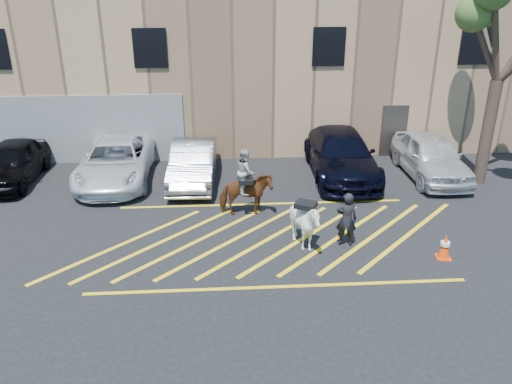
{
  "coord_description": "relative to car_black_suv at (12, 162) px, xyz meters",
  "views": [
    {
      "loc": [
        -1.24,
        -13.19,
        6.97
      ],
      "look_at": [
        -0.34,
        0.2,
        1.3
      ],
      "focal_mm": 35.0,
      "sensor_mm": 36.0,
      "label": 1
    }
  ],
  "objects": [
    {
      "name": "car_silver_sedan",
      "position": [
        6.76,
        -0.48,
        -0.01
      ],
      "size": [
        1.72,
        4.57,
        1.49
      ],
      "primitive_type": "imported",
      "rotation": [
        0.0,
        0.0,
        -0.03
      ],
      "color": "gray",
      "rests_on": "ground"
    },
    {
      "name": "car_white_pickup",
      "position": [
        3.86,
        -0.16,
        -0.01
      ],
      "size": [
        2.59,
        5.46,
        1.5
      ],
      "primitive_type": "imported",
      "rotation": [
        0.0,
        0.0,
        0.02
      ],
      "color": "white",
      "rests_on": "ground"
    },
    {
      "name": "car_white_suv",
      "position": [
        15.8,
        -0.52,
        0.05
      ],
      "size": [
        1.99,
        4.8,
        1.63
      ],
      "primitive_type": "imported",
      "rotation": [
        0.0,
        0.0,
        -0.01
      ],
      "color": "white",
      "rests_on": "ground"
    },
    {
      "name": "traffic_cone",
      "position": [
        13.83,
        -6.64,
        -0.39
      ],
      "size": [
        0.43,
        0.43,
        0.73
      ],
      "color": "#FF400A",
      "rests_on": "ground"
    },
    {
      "name": "tree",
      "position": [
        17.47,
        -1.23,
        4.93
      ],
      "size": [
        3.99,
        4.37,
        7.31
      ],
      "color": "#47372B",
      "rests_on": "ground"
    },
    {
      "name": "mounted_bay",
      "position": [
        8.58,
        -3.53,
        0.14
      ],
      "size": [
        1.7,
        0.81,
        2.22
      ],
      "color": "brown",
      "rests_on": "ground"
    },
    {
      "name": "car_black_suv",
      "position": [
        0.0,
        0.0,
        0.0
      ],
      "size": [
        1.83,
        4.47,
        1.52
      ],
      "primitive_type": "imported",
      "rotation": [
        0.0,
        0.0,
        0.01
      ],
      "color": "black",
      "rests_on": "ground"
    },
    {
      "name": "ground",
      "position": [
        9.17,
        -4.94,
        -0.76
      ],
      "size": [
        90.0,
        90.0,
        0.0
      ],
      "primitive_type": "plane",
      "color": "black",
      "rests_on": "ground"
    },
    {
      "name": "saddled_white",
      "position": [
        10.12,
        -5.8,
        -0.01
      ],
      "size": [
        1.68,
        1.74,
        1.49
      ],
      "color": "white",
      "rests_on": "ground"
    },
    {
      "name": "handler",
      "position": [
        11.31,
        -5.7,
        0.04
      ],
      "size": [
        0.64,
        0.48,
        1.6
      ],
      "primitive_type": "imported",
      "rotation": [
        0.0,
        0.0,
        2.97
      ],
      "color": "black",
      "rests_on": "ground"
    },
    {
      "name": "car_blue_suv",
      "position": [
        12.41,
        -0.11,
        0.08
      ],
      "size": [
        2.53,
        5.84,
        1.67
      ],
      "primitive_type": "imported",
      "rotation": [
        0.0,
        0.0,
        -0.03
      ],
      "color": "black",
      "rests_on": "ground"
    },
    {
      "name": "warehouse",
      "position": [
        9.15,
        7.05,
        2.89
      ],
      "size": [
        32.42,
        10.2,
        7.3
      ],
      "color": "tan",
      "rests_on": "ground"
    },
    {
      "name": "hatching_zone",
      "position": [
        9.17,
        -5.24,
        -0.75
      ],
      "size": [
        12.6,
        5.12,
        0.01
      ],
      "color": "yellow",
      "rests_on": "ground"
    }
  ]
}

